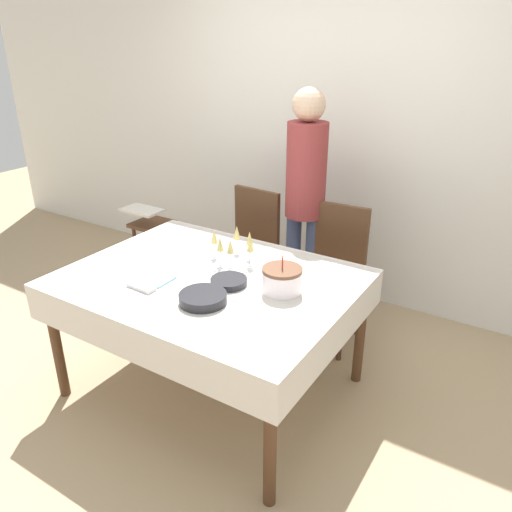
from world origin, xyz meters
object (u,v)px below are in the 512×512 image
at_px(gift_bag, 115,297).
at_px(dining_chair_far_right, 332,269).
at_px(person_standing, 306,187).
at_px(plate_stack_main, 203,298).
at_px(champagne_tray, 233,249).
at_px(high_chair, 151,232).
at_px(dining_chair_far_left, 248,248).
at_px(birthday_cake, 282,280).
at_px(plate_stack_dessert, 229,281).

bearing_deg(gift_bag, dining_chair_far_right, 22.80).
bearing_deg(person_standing, plate_stack_main, -85.84).
bearing_deg(champagne_tray, high_chair, 154.25).
distance_m(dining_chair_far_left, birthday_cake, 1.19).
distance_m(dining_chair_far_right, person_standing, 0.60).
relative_size(dining_chair_far_left, birthday_cake, 4.52).
distance_m(person_standing, high_chair, 1.45).
height_order(birthday_cake, high_chair, birthday_cake).
xyz_separation_m(dining_chair_far_left, plate_stack_main, (0.49, -1.18, 0.26)).
height_order(person_standing, high_chair, person_standing).
bearing_deg(gift_bag, birthday_cake, -8.05).
bearing_deg(gift_bag, champagne_tray, -2.53).
bearing_deg(dining_chair_far_right, dining_chair_far_left, -179.98).
relative_size(dining_chair_far_right, plate_stack_dessert, 4.79).
xyz_separation_m(person_standing, gift_bag, (-1.22, -0.76, -0.88)).
distance_m(person_standing, gift_bag, 1.68).
distance_m(dining_chair_far_right, birthday_cake, 0.91).
bearing_deg(gift_bag, plate_stack_main, -22.49).
distance_m(birthday_cake, plate_stack_dessert, 0.30).
distance_m(plate_stack_main, plate_stack_dessert, 0.23).
distance_m(dining_chair_far_left, gift_bag, 1.10).
height_order(dining_chair_far_right, person_standing, person_standing).
height_order(dining_chair_far_left, person_standing, person_standing).
bearing_deg(champagne_tray, plate_stack_dessert, -60.38).
bearing_deg(dining_chair_far_right, plate_stack_dessert, -102.00).
relative_size(plate_stack_main, person_standing, 0.14).
relative_size(dining_chair_far_left, person_standing, 0.56).
height_order(champagne_tray, plate_stack_dessert, champagne_tray).
distance_m(birthday_cake, high_chair, 1.90).
distance_m(birthday_cake, plate_stack_main, 0.42).
bearing_deg(plate_stack_dessert, birthday_cake, 17.08).
height_order(dining_chair_far_left, plate_stack_main, dining_chair_far_left).
bearing_deg(birthday_cake, champagne_tray, 157.97).
height_order(champagne_tray, high_chair, champagne_tray).
relative_size(champagne_tray, plate_stack_dessert, 1.71).
bearing_deg(birthday_cake, high_chair, 155.17).
height_order(dining_chair_far_right, plate_stack_dessert, dining_chair_far_right).
distance_m(dining_chair_far_left, high_chair, 0.93).
relative_size(birthday_cake, person_standing, 0.12).
height_order(plate_stack_main, high_chair, plate_stack_main).
distance_m(dining_chair_far_right, gift_bag, 1.68).
bearing_deg(high_chair, gift_bag, -79.01).
bearing_deg(person_standing, dining_chair_far_left, -162.55).
xyz_separation_m(birthday_cake, person_standing, (-0.37, 0.98, 0.20)).
relative_size(plate_stack_dessert, gift_bag, 0.66).
distance_m(birthday_cake, gift_bag, 1.74).
height_order(plate_stack_dessert, high_chair, plate_stack_dessert).
bearing_deg(dining_chair_far_left, plate_stack_dessert, -62.58).
xyz_separation_m(dining_chair_far_right, high_chair, (-1.62, -0.07, -0.04)).
distance_m(dining_chair_far_left, plate_stack_main, 1.30).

